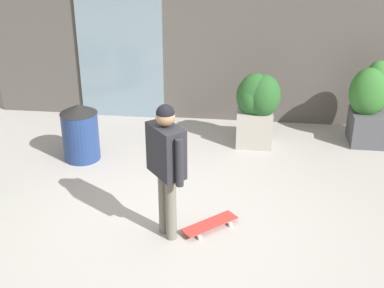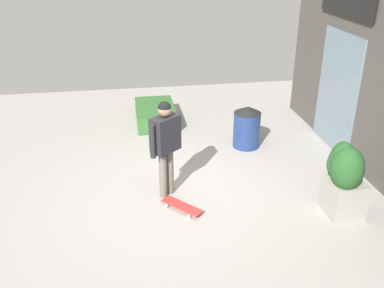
# 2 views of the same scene
# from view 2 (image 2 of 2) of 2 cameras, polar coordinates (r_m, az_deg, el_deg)

# --- Properties ---
(ground_plane) EXTENTS (12.00, 12.00, 0.00)m
(ground_plane) POSITION_cam_2_polar(r_m,az_deg,el_deg) (7.34, -1.17, -6.62)
(ground_plane) COLOR #9E9993
(skateboarder) EXTENTS (0.50, 0.53, 1.68)m
(skateboarder) POSITION_cam_2_polar(r_m,az_deg,el_deg) (6.83, -3.58, 0.62)
(skateboarder) COLOR #666056
(skateboarder) RESTS_ON ground_plane
(skateboard) EXTENTS (0.68, 0.64, 0.08)m
(skateboard) POSITION_cam_2_polar(r_m,az_deg,el_deg) (6.89, -1.39, -8.32)
(skateboard) COLOR red
(skateboard) RESTS_ON ground_plane
(planter_box_right) EXTENTS (0.69, 0.61, 1.23)m
(planter_box_right) POSITION_cam_2_polar(r_m,az_deg,el_deg) (6.86, 19.79, -3.85)
(planter_box_right) COLOR gray
(planter_box_right) RESTS_ON ground_plane
(trash_bin) EXTENTS (0.56, 0.56, 0.89)m
(trash_bin) POSITION_cam_2_polar(r_m,az_deg,el_deg) (8.86, 7.36, 2.33)
(trash_bin) COLOR navy
(trash_bin) RESTS_ON ground_plane
(hedge_ledge) EXTENTS (1.54, 0.90, 0.39)m
(hedge_ledge) POSITION_cam_2_polar(r_m,az_deg,el_deg) (10.18, -4.91, 4.02)
(hedge_ledge) COLOR #33662D
(hedge_ledge) RESTS_ON ground_plane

